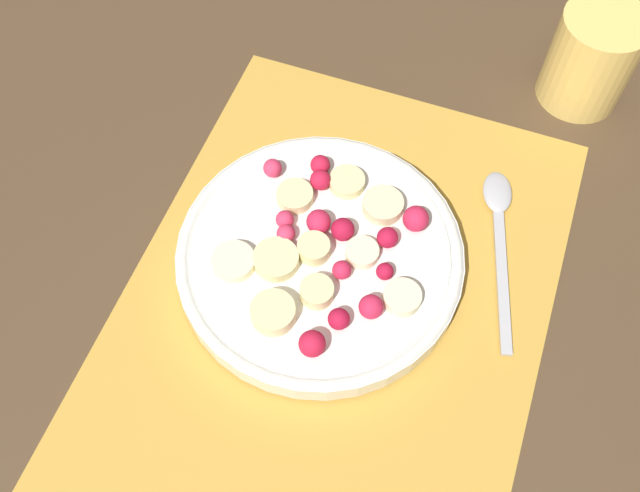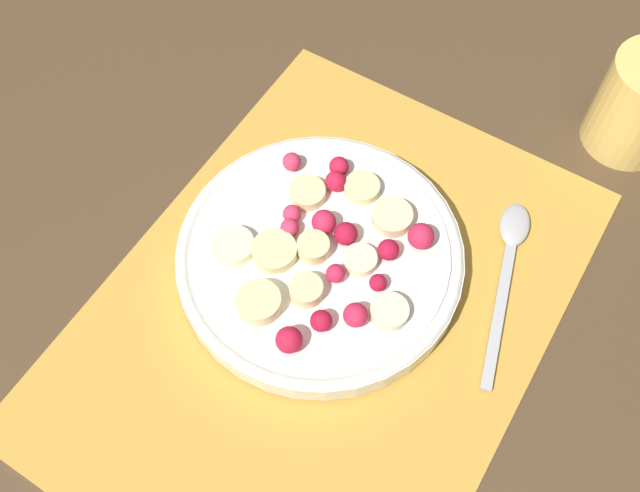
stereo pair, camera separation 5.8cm
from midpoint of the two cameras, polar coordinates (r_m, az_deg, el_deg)
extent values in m
plane|color=#4C3823|center=(0.60, 3.23, -5.18)|extent=(3.00, 3.00, 0.00)
cube|color=gold|center=(0.59, 3.24, -5.06)|extent=(0.47, 0.34, 0.01)
cylinder|color=silver|center=(0.60, 2.77, -1.21)|extent=(0.24, 0.24, 0.02)
torus|color=silver|center=(0.59, 2.80, -0.87)|extent=(0.24, 0.24, 0.01)
cylinder|color=white|center=(0.59, 2.81, -0.66)|extent=(0.22, 0.22, 0.00)
cylinder|color=beige|center=(0.61, 1.70, 4.03)|extent=(0.04, 0.04, 0.01)
cylinder|color=beige|center=(0.58, 2.31, -0.38)|extent=(0.04, 0.04, 0.01)
cylinder|color=beige|center=(0.58, -0.84, -0.70)|extent=(0.05, 0.05, 0.01)
cylinder|color=#F4EAB7|center=(0.58, 6.09, -1.39)|extent=(0.04, 0.04, 0.01)
cylinder|color=#F4EAB7|center=(0.56, 8.53, -5.51)|extent=(0.04, 0.04, 0.01)
cylinder|color=beige|center=(0.60, 8.52, 2.05)|extent=(0.04, 0.04, 0.01)
cylinder|color=beige|center=(0.56, 1.83, -3.84)|extent=(0.04, 0.04, 0.01)
cylinder|color=beige|center=(0.56, -1.95, -4.82)|extent=(0.05, 0.05, 0.01)
cylinder|color=#F4EAB7|center=(0.58, -4.17, -0.25)|extent=(0.04, 0.04, 0.01)
cylinder|color=beige|center=(0.61, 6.07, 4.40)|extent=(0.03, 0.03, 0.01)
sphere|color=#DB3356|center=(0.62, 0.39, 6.54)|extent=(0.02, 0.02, 0.02)
sphere|color=#B21433|center=(0.58, 4.92, 0.73)|extent=(0.02, 0.02, 0.02)
sphere|color=#D12347|center=(0.55, 5.88, -5.79)|extent=(0.02, 0.02, 0.02)
sphere|color=#B21433|center=(0.55, 3.12, -6.29)|extent=(0.02, 0.02, 0.02)
sphere|color=red|center=(0.61, 3.97, 4.96)|extent=(0.02, 0.02, 0.02)
sphere|color=red|center=(0.54, 0.84, -7.96)|extent=(0.02, 0.02, 0.02)
sphere|color=#B21433|center=(0.57, 7.58, -3.20)|extent=(0.01, 0.01, 0.01)
sphere|color=#D12347|center=(0.59, 10.88, 0.53)|extent=(0.02, 0.02, 0.02)
sphere|color=#D12347|center=(0.59, 3.13, 1.70)|extent=(0.02, 0.02, 0.02)
sphere|color=#D12347|center=(0.57, 4.53, -2.67)|extent=(0.02, 0.02, 0.02)
sphere|color=#B21433|center=(0.58, 8.33, -0.55)|extent=(0.02, 0.02, 0.02)
sphere|color=#DB3356|center=(0.59, 0.51, 2.35)|extent=(0.02, 0.02, 0.02)
sphere|color=red|center=(0.62, 4.21, 6.15)|extent=(0.02, 0.02, 0.02)
sphere|color=#DB3356|center=(0.59, 0.36, 1.22)|extent=(0.02, 0.02, 0.02)
cube|color=#B2B2B7|center=(0.61, 16.79, -5.43)|extent=(0.13, 0.05, 0.00)
ellipsoid|color=#B2B2B7|center=(0.65, 17.79, 1.43)|extent=(0.05, 0.04, 0.01)
camera|label=1|loc=(0.03, -87.13, 5.13)|focal=40.00mm
camera|label=2|loc=(0.03, 92.87, -5.13)|focal=40.00mm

